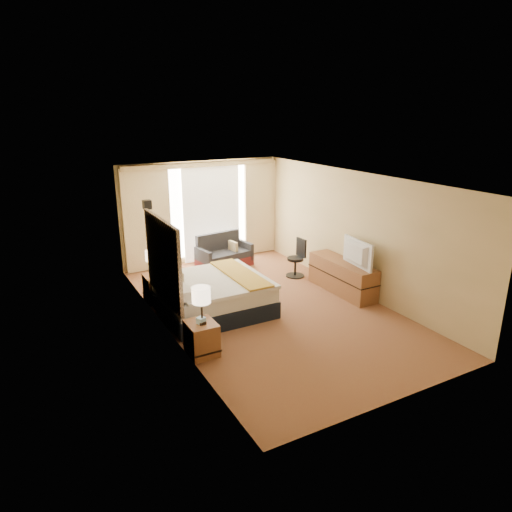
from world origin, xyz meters
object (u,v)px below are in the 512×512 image
bed (213,295)px  lamp_left (201,296)px  loveseat (224,256)px  desk_chair (297,260)px  nightstand_left (202,338)px  media_dresser (342,276)px  nightstand_right (156,288)px  lamp_right (152,256)px  television (354,253)px  floor_lamp (148,225)px

bed → lamp_left: 1.81m
loveseat → lamp_left: size_ratio=2.28×
desk_chair → lamp_left: size_ratio=1.46×
nightstand_left → desk_chair: desk_chair is taller
media_dresser → nightstand_left: bearing=-164.2°
lamp_left → nightstand_right: bearing=90.1°
desk_chair → lamp_right: bearing=175.2°
television → media_dresser: bearing=-1.1°
bed → desk_chair: bed is taller
desk_chair → television: 1.80m
nightstand_right → bed: bearing=-53.1°
nightstand_left → television: television is taller
lamp_left → television: (3.65, 0.72, -0.05)m
desk_chair → lamp_left: bearing=-146.4°
nightstand_right → bed: bed is taller
nightstand_right → bed: size_ratio=0.28×
nightstand_right → television: 4.14m
floor_lamp → television: 4.55m
media_dresser → television: bearing=-97.5°
nightstand_left → bed: 1.64m
television → desk_chair: bearing=15.3°
lamp_right → nightstand_left: bearing=-89.1°
lamp_right → loveseat: bearing=30.8°
nightstand_right → floor_lamp: bearing=78.3°
nightstand_left → nightstand_right: 2.50m
nightstand_right → television: television is taller
media_dresser → bed: 2.91m
nightstand_left → bed: bed is taller
floor_lamp → lamp_left: floor_lamp is taller
nightstand_right → lamp_right: lamp_right is taller
bed → lamp_right: size_ratio=3.75×
nightstand_left → media_dresser: media_dresser is taller
television → nightstand_right: bearing=69.7°
desk_chair → television: television is taller
nightstand_right → media_dresser: (3.70, -1.45, 0.07)m
loveseat → television: bearing=-73.0°
nightstand_left → lamp_right: lamp_right is taller
floor_lamp → lamp_left: size_ratio=3.04×
media_dresser → floor_lamp: size_ratio=0.95×
loveseat → desk_chair: bearing=-58.6°
lamp_left → lamp_right: size_ratio=1.17×
floor_lamp → television: bearing=-41.3°
nightstand_right → floor_lamp: (0.24, 1.16, 1.07)m
media_dresser → desk_chair: size_ratio=1.97×
lamp_left → loveseat: bearing=61.1°
nightstand_left → television: (3.65, 0.67, 0.71)m
lamp_right → bed: bearing=-52.7°
floor_lamp → lamp_right: floor_lamp is taller
floor_lamp → nightstand_right: bearing=-101.7°
bed → television: television is taller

